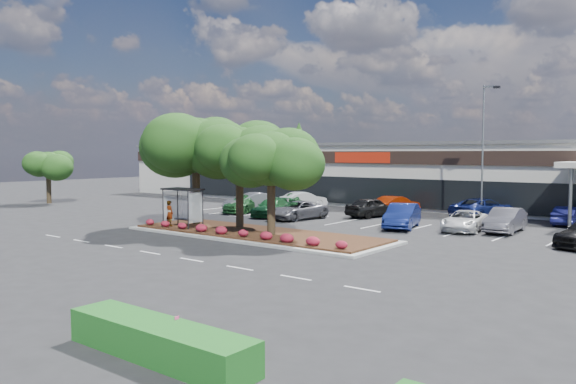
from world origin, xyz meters
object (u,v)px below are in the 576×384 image
Objects in this scene: light_pole at (484,161)px; survey_stake at (176,329)px; car_0 at (252,202)px; car_1 at (245,204)px.

survey_stake is at bearing -84.05° from light_pole.
car_0 is (-21.92, 27.71, 0.21)m from survey_stake.
car_1 is at bearing 129.31° from survey_stake.
light_pole is at bearing 41.99° from car_0.
light_pole is at bearing 95.95° from survey_stake.
light_pole is at bearing 6.19° from car_1.
survey_stake is 35.34m from car_0.
car_0 is 0.97× the size of car_1.
survey_stake is 34.92m from car_1.
light_pole is 20.18m from car_1.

